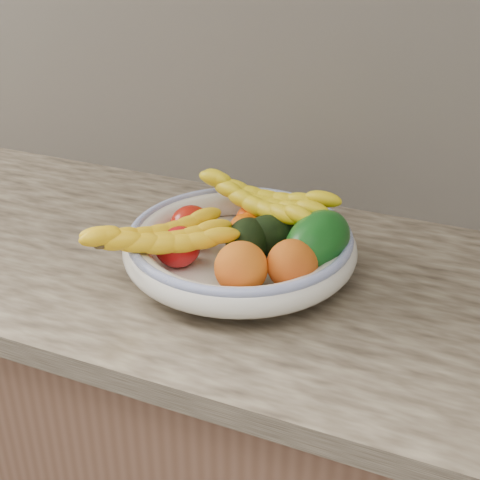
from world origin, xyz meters
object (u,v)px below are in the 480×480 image
fruit_bowl (240,246)px  banana_bunch_back (261,204)px  green_mango (318,242)px  banana_bunch_front (159,242)px

fruit_bowl → banana_bunch_back: (0.00, 0.09, 0.04)m
banana_bunch_back → fruit_bowl: bearing=-77.8°
fruit_bowl → banana_bunch_back: 0.10m
green_mango → banana_bunch_front: green_mango is taller
green_mango → banana_bunch_back: green_mango is taller
green_mango → banana_bunch_back: size_ratio=0.50×
fruit_bowl → green_mango: bearing=6.7°
fruit_bowl → banana_bunch_back: banana_bunch_back is taller
fruit_bowl → banana_bunch_back: bearing=88.2°
banana_bunch_front → green_mango: bearing=-19.9°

